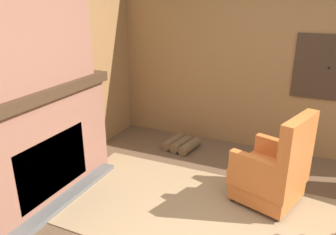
{
  "coord_description": "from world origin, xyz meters",
  "views": [
    {
      "loc": [
        0.45,
        -2.29,
        2.08
      ],
      "look_at": [
        -0.87,
        0.66,
        0.9
      ],
      "focal_mm": 35.0,
      "sensor_mm": 36.0,
      "label": 1
    }
  ],
  "objects_px": {
    "armchair": "(273,172)",
    "firewood_stack": "(181,144)",
    "storage_case": "(54,72)",
    "decorative_plate_on_mantel": "(22,73)"
  },
  "relations": [
    {
      "from": "firewood_stack",
      "to": "storage_case",
      "type": "height_order",
      "value": "storage_case"
    },
    {
      "from": "armchair",
      "to": "firewood_stack",
      "type": "xyz_separation_m",
      "value": [
        -1.39,
        0.87,
        -0.3
      ]
    },
    {
      "from": "armchair",
      "to": "decorative_plate_on_mantel",
      "type": "distance_m",
      "value": 2.74
    },
    {
      "from": "armchair",
      "to": "firewood_stack",
      "type": "relative_size",
      "value": 2.07
    },
    {
      "from": "armchair",
      "to": "decorative_plate_on_mantel",
      "type": "height_order",
      "value": "decorative_plate_on_mantel"
    },
    {
      "from": "armchair",
      "to": "decorative_plate_on_mantel",
      "type": "xyz_separation_m",
      "value": [
        -2.38,
        -0.89,
        1.01
      ]
    },
    {
      "from": "armchair",
      "to": "storage_case",
      "type": "height_order",
      "value": "storage_case"
    },
    {
      "from": "storage_case",
      "to": "decorative_plate_on_mantel",
      "type": "distance_m",
      "value": 0.41
    },
    {
      "from": "storage_case",
      "to": "firewood_stack",
      "type": "bearing_deg",
      "value": 54.36
    },
    {
      "from": "firewood_stack",
      "to": "armchair",
      "type": "bearing_deg",
      "value": -32.16
    }
  ]
}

